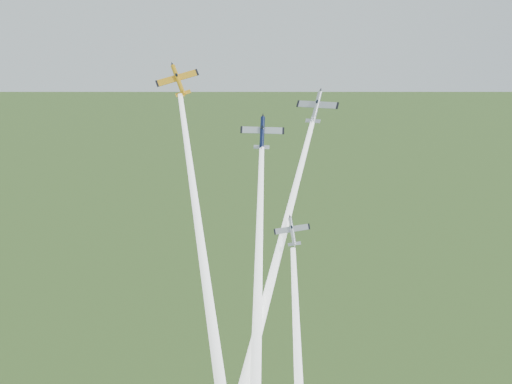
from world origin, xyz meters
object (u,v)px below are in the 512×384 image
plane_yellow (178,80)px  plane_silver_low (292,231)px  plane_navy (262,133)px  plane_silver_right (316,107)px

plane_yellow → plane_silver_low: (22.36, -13.24, -26.25)m
plane_yellow → plane_navy: (16.44, -1.29, -10.04)m
plane_silver_low → plane_yellow: bearing=145.3°
plane_yellow → plane_silver_right: (27.17, 2.64, -5.50)m
plane_yellow → plane_silver_low: bearing=-48.4°
plane_silver_right → plane_silver_low: bearing=-83.0°
plane_navy → plane_silver_low: bearing=-62.9°
plane_yellow → plane_silver_low: size_ratio=1.27×
plane_navy → plane_silver_low: plane_navy is taller
plane_yellow → plane_silver_right: plane_yellow is taller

